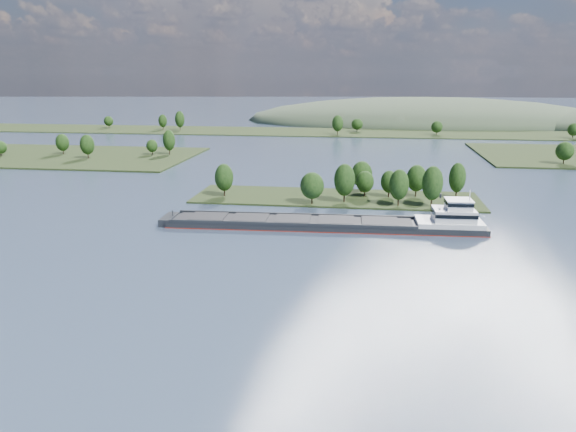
# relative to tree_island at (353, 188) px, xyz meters

# --- Properties ---
(ground) EXTENTS (1800.00, 1800.00, 0.00)m
(ground) POSITION_rel_tree_island_xyz_m (-5.96, -58.51, -4.11)
(ground) COLOR #34435A
(ground) RESTS_ON ground
(tree_island) EXTENTS (100.00, 30.79, 14.74)m
(tree_island) POSITION_rel_tree_island_xyz_m (0.00, 0.00, 0.00)
(tree_island) COLOR black
(tree_island) RESTS_ON ground
(back_shoreline) EXTENTS (900.00, 60.00, 15.79)m
(back_shoreline) POSITION_rel_tree_island_xyz_m (2.48, 221.21, -3.43)
(back_shoreline) COLOR black
(back_shoreline) RESTS_ON ground
(hill_west) EXTENTS (320.00, 160.00, 44.00)m
(hill_west) POSITION_rel_tree_island_xyz_m (54.04, 321.49, -4.11)
(hill_west) COLOR #3A4A32
(hill_west) RESTS_ON ground
(cargo_barge) EXTENTS (93.39, 14.95, 12.58)m
(cargo_barge) POSITION_rel_tree_island_xyz_m (-1.34, -36.77, -2.52)
(cargo_barge) COLOR black
(cargo_barge) RESTS_ON ground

